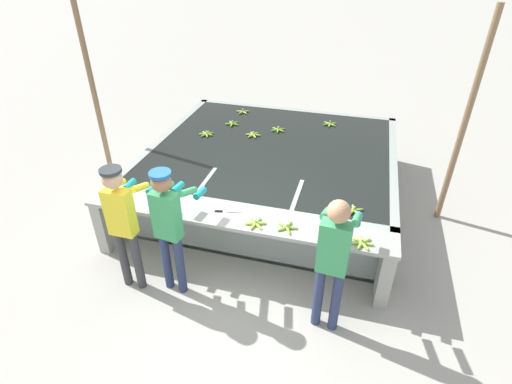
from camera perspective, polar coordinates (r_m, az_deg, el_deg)
The scene contains 19 objects.
ground_plane at distance 5.46m, azimuth -3.67°, elevation -12.46°, with size 80.00×80.00×0.00m, color #A3A099.
wash_tank at distance 6.97m, azimuth 2.28°, elevation 3.13°, with size 4.04×3.72×0.88m.
work_ledge at distance 5.21m, azimuth -3.11°, elevation -5.98°, with size 4.04×0.45×0.88m.
worker_0 at distance 4.98m, azimuth -18.51°, elevation -3.45°, with size 0.41×0.72×1.74m.
worker_1 at distance 4.78m, azimuth -12.36°, elevation -4.04°, with size 0.47×0.74×1.74m.
worker_2 at distance 4.30m, azimuth 10.99°, elevation -8.76°, with size 0.44×0.73×1.75m.
banana_bunch_floating_0 at distance 7.65m, azimuth -3.40°, elevation 9.73°, with size 0.28×0.27×0.08m.
banana_bunch_floating_1 at distance 7.40m, azimuth 3.19°, elevation 8.90°, with size 0.27×0.28×0.08m.
banana_bunch_floating_2 at distance 7.26m, azimuth -7.09°, elevation 8.24°, with size 0.28×0.28×0.08m.
banana_bunch_floating_3 at distance 8.21m, azimuth -1.89°, elevation 11.40°, with size 0.27×0.28×0.08m.
banana_bunch_floating_4 at distance 7.76m, azimuth 10.51°, elevation 9.56°, with size 0.26×0.28×0.08m.
banana_bunch_floating_5 at distance 5.29m, azimuth 13.80°, elevation -2.57°, with size 0.27×0.27×0.08m.
banana_bunch_floating_6 at distance 7.18m, azimuth -0.40°, elevation 8.18°, with size 0.28×0.27×0.08m.
banana_bunch_ledge_0 at distance 4.91m, azimuth -0.05°, elevation -4.51°, with size 0.28×0.28×0.08m.
banana_bunch_ledge_1 at distance 4.78m, azimuth 14.89°, elevation -7.00°, with size 0.28×0.28×0.08m.
banana_bunch_ledge_2 at distance 4.86m, azimuth 4.44°, elevation -5.05°, with size 0.27×0.28×0.08m.
knife_0 at distance 5.15m, azimuth -4.59°, elevation -2.76°, with size 0.35×0.10×0.02m.
support_post_left at distance 7.37m, azimuth -22.01°, elevation 12.40°, with size 0.09×0.09×3.20m.
support_post_right at distance 6.48m, azimuth 27.58°, elevation 8.44°, with size 0.09×0.09×3.20m.
Camera 1 is at (1.36, -3.62, 3.86)m, focal length 28.00 mm.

